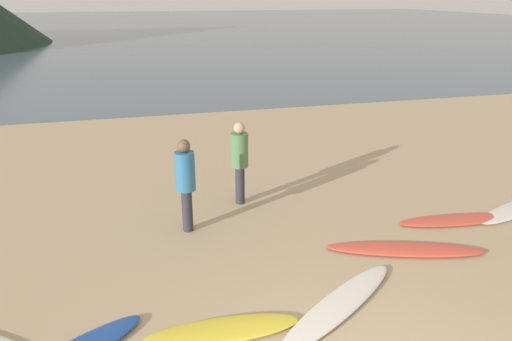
{
  "coord_description": "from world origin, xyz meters",
  "views": [
    {
      "loc": [
        -2.0,
        -3.14,
        3.92
      ],
      "look_at": [
        0.34,
        5.51,
        0.6
      ],
      "focal_mm": 33.75,
      "sensor_mm": 36.0,
      "label": 1
    }
  ],
  "objects": [
    {
      "name": "surfboard_5",
      "position": [
        3.59,
        3.52,
        0.04
      ],
      "size": [
        2.25,
        0.72,
        0.08
      ],
      "primitive_type": "ellipsoid",
      "rotation": [
        0.0,
        0.0,
        -0.11
      ],
      "color": "#D84C38",
      "rests_on": "ground"
    },
    {
      "name": "surfboard_4",
      "position": [
        2.1,
        2.8,
        0.05
      ],
      "size": [
        2.54,
        1.26,
        0.1
      ],
      "primitive_type": "ellipsoid",
      "rotation": [
        0.0,
        0.0,
        -0.32
      ],
      "color": "#D84C38",
      "rests_on": "ground"
    },
    {
      "name": "person_1",
      "position": [
        -1.17,
        4.47,
        0.98
      ],
      "size": [
        0.34,
        0.34,
        1.66
      ],
      "rotation": [
        0.0,
        0.0,
        3.73
      ],
      "color": "#2D2D38",
      "rests_on": "ground"
    },
    {
      "name": "surfboard_2",
      "position": [
        -1.13,
        1.63,
        0.04
      ],
      "size": [
        1.95,
        0.57,
        0.09
      ],
      "primitive_type": "ellipsoid",
      "rotation": [
        0.0,
        0.0,
        -0.04
      ],
      "color": "yellow",
      "rests_on": "ground"
    },
    {
      "name": "surfboard_3",
      "position": [
        0.46,
        1.73,
        0.05
      ],
      "size": [
        2.37,
        1.78,
        0.09
      ],
      "primitive_type": "ellipsoid",
      "rotation": [
        0.0,
        0.0,
        0.59
      ],
      "color": "silver",
      "rests_on": "ground"
    },
    {
      "name": "ocean_water",
      "position": [
        0.0,
        63.11,
        0.0
      ],
      "size": [
        140.0,
        100.0,
        0.01
      ],
      "primitive_type": "cube",
      "color": "#475B6B",
      "rests_on": "ground"
    },
    {
      "name": "ground_plane",
      "position": [
        0.0,
        10.0,
        -0.1
      ],
      "size": [
        120.0,
        120.0,
        0.2
      ],
      "primitive_type": "cube",
      "color": "tan",
      "rests_on": "ground"
    },
    {
      "name": "person_0",
      "position": [
        -0.02,
        5.38,
        0.97
      ],
      "size": [
        0.33,
        0.33,
        1.64
      ],
      "rotation": [
        0.0,
        0.0,
        3.45
      ],
      "color": "#2D2D38",
      "rests_on": "ground"
    }
  ]
}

